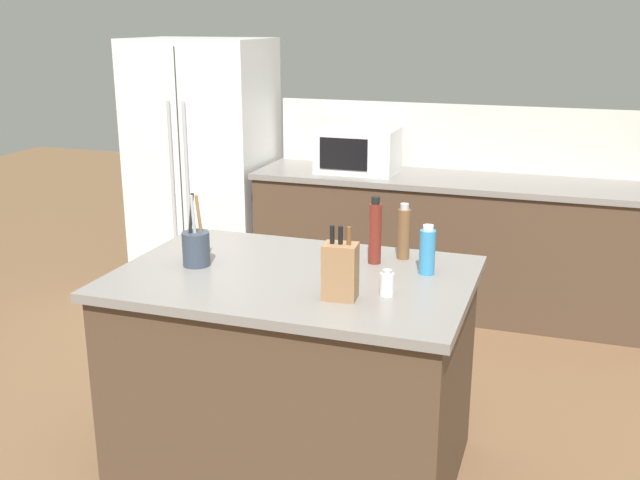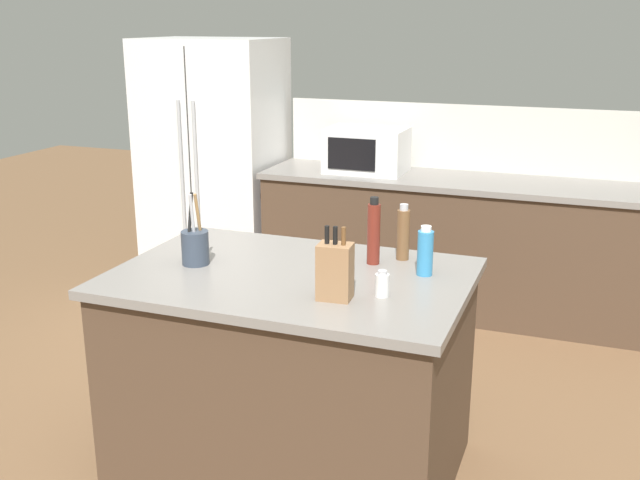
% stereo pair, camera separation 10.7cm
% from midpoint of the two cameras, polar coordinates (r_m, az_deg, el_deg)
% --- Properties ---
extents(ground_plane, '(14.00, 14.00, 0.00)m').
position_cam_midpoint_polar(ground_plane, '(3.60, -2.76, -16.83)').
color(ground_plane, brown).
extents(back_counter_run, '(2.69, 0.66, 0.94)m').
position_cam_midpoint_polar(back_counter_run, '(5.28, 9.00, -0.26)').
color(back_counter_run, '#4C3828').
rests_on(back_counter_run, ground_plane).
extents(wall_backsplash, '(2.65, 0.03, 0.46)m').
position_cam_midpoint_polar(wall_backsplash, '(5.43, 9.92, 7.73)').
color(wall_backsplash, beige).
rests_on(wall_backsplash, back_counter_run).
extents(kitchen_island, '(1.50, 1.02, 0.94)m').
position_cam_midpoint_polar(kitchen_island, '(3.37, -2.88, -10.11)').
color(kitchen_island, '#4C3828').
rests_on(kitchen_island, ground_plane).
extents(refrigerator, '(1.00, 0.75, 1.84)m').
position_cam_midpoint_polar(refrigerator, '(5.82, -9.38, 5.85)').
color(refrigerator, white).
rests_on(refrigerator, ground_plane).
extents(microwave, '(0.54, 0.39, 0.31)m').
position_cam_midpoint_polar(microwave, '(5.28, 2.33, 6.87)').
color(microwave, white).
rests_on(microwave, back_counter_run).
extents(knife_block, '(0.14, 0.11, 0.29)m').
position_cam_midpoint_polar(knife_block, '(2.87, 0.48, -2.36)').
color(knife_block, '#936B47').
rests_on(knife_block, kitchen_island).
extents(utensil_crock, '(0.12, 0.12, 0.32)m').
position_cam_midpoint_polar(utensil_crock, '(3.32, -10.34, -0.55)').
color(utensil_crock, '#333D4C').
rests_on(utensil_crock, kitchen_island).
extents(salt_shaker, '(0.06, 0.06, 0.11)m').
position_cam_midpoint_polar(salt_shaker, '(2.93, 4.06, -3.34)').
color(salt_shaker, silver).
rests_on(salt_shaker, kitchen_island).
extents(vinegar_bottle, '(0.06, 0.06, 0.30)m').
position_cam_midpoint_polar(vinegar_bottle, '(3.28, 3.27, 0.60)').
color(vinegar_bottle, maroon).
rests_on(vinegar_bottle, kitchen_island).
extents(pepper_grinder, '(0.06, 0.06, 0.25)m').
position_cam_midpoint_polar(pepper_grinder, '(3.36, 5.49, 0.55)').
color(pepper_grinder, brown).
rests_on(pepper_grinder, kitchen_island).
extents(dish_soap_bottle, '(0.07, 0.07, 0.21)m').
position_cam_midpoint_polar(dish_soap_bottle, '(3.17, 7.22, -0.84)').
color(dish_soap_bottle, '#3384BC').
rests_on(dish_soap_bottle, kitchen_island).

